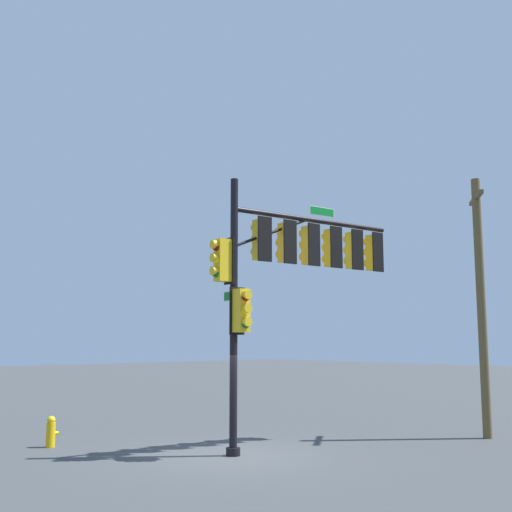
# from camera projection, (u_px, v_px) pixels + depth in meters

# --- Properties ---
(ground_plane) EXTENTS (120.00, 120.00, 0.00)m
(ground_plane) POSITION_uv_depth(u_px,v_px,m) (233.00, 456.00, 15.67)
(ground_plane) COLOR #3F4345
(signal_pole_assembly) EXTENTS (6.24, 1.41, 7.13)m
(signal_pole_assembly) POSITION_uv_depth(u_px,v_px,m) (291.00, 263.00, 17.42)
(signal_pole_assembly) COLOR black
(signal_pole_assembly) RESTS_ON ground_plane
(utility_pole) EXTENTS (1.50, 1.20, 7.87)m
(utility_pole) POSITION_uv_depth(u_px,v_px,m) (481.00, 300.00, 19.01)
(utility_pole) COLOR brown
(utility_pole) RESTS_ON ground_plane
(fire_hydrant) EXTENTS (0.33, 0.24, 0.83)m
(fire_hydrant) POSITION_uv_depth(u_px,v_px,m) (51.00, 432.00, 16.97)
(fire_hydrant) COLOR #E9B410
(fire_hydrant) RESTS_ON ground_plane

